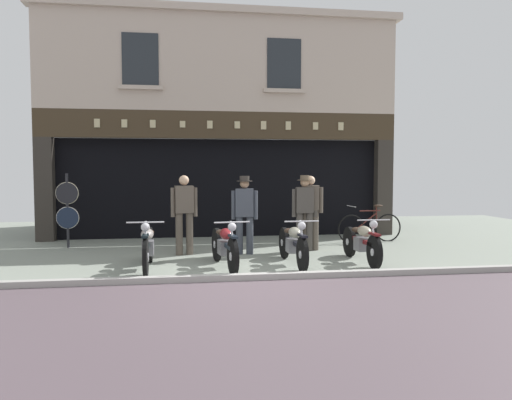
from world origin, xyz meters
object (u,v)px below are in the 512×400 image
motorcycle_center (293,243)px  assistant_far_right (305,209)px  motorcycle_left (148,245)px  motorcycle_center_left (224,245)px  salesman_left (184,211)px  advert_board_near (286,170)px  motorcycle_center_right (362,241)px  shopkeeper_center (245,211)px  salesman_right (310,209)px  advert_board_far (330,170)px  leaning_bicycle (370,227)px  tyre_sign_pole (67,206)px

motorcycle_center → assistant_far_right: bearing=-112.9°
motorcycle_left → motorcycle_center_left: 1.38m
motorcycle_center → salesman_left: bearing=-36.4°
motorcycle_left → advert_board_near: bearing=-129.7°
motorcycle_center_right → shopkeeper_center: (-2.12, 1.29, 0.50)m
motorcycle_center_right → assistant_far_right: bearing=-64.6°
salesman_left → salesman_right: salesman_left is taller
motorcycle_left → motorcycle_center: bearing=179.9°
shopkeeper_center → advert_board_near: (1.50, 2.87, 0.85)m
salesman_right → advert_board_far: (1.23, 2.56, 0.87)m
motorcycle_left → leaning_bicycle: bearing=-153.8°
leaning_bicycle → salesman_left: bearing=99.0°
salesman_left → shopkeeper_center: bearing=167.7°
tyre_sign_pole → salesman_right: bearing=-11.8°
motorcycle_center_right → salesman_left: salesman_left is taller
motorcycle_center → motorcycle_center_right: (1.36, 0.02, -0.00)m
motorcycle_center → assistant_far_right: size_ratio=1.22×
assistant_far_right → tyre_sign_pole: tyre_sign_pole is taller
shopkeeper_center → advert_board_near: 3.35m
motorcycle_center → salesman_right: size_ratio=1.23×
motorcycle_center_right → advert_board_far: 4.43m
motorcycle_left → leaning_bicycle: (5.23, 2.64, -0.06)m
salesman_right → tyre_sign_pole: tyre_sign_pole is taller
motorcycle_center_left → assistant_far_right: (1.92, 1.65, 0.50)m
motorcycle_center_right → advert_board_near: size_ratio=2.15×
advert_board_far → assistant_far_right: bearing=-117.6°
salesman_left → salesman_right: 2.79m
motorcycle_center_right → shopkeeper_center: 2.53m
shopkeeper_center → salesman_left: bearing=2.6°
motorcycle_left → tyre_sign_pole: tyre_sign_pole is taller
shopkeeper_center → salesman_right: (1.52, 0.31, -0.00)m
motorcycle_center_right → advert_board_near: bearing=-82.1°
motorcycle_center_right → tyre_sign_pole: tyre_sign_pole is taller
salesman_left → shopkeeper_center: 1.27m
advert_board_near → motorcycle_left: bearing=-129.2°
motorcycle_left → leaning_bicycle: size_ratio=1.21×
motorcycle_center → salesman_right: bearing=-116.6°
motorcycle_left → advert_board_near: advert_board_near is taller
advert_board_near → advert_board_far: size_ratio=0.91×
assistant_far_right → motorcycle_left: bearing=31.3°
assistant_far_right → motorcycle_center: bearing=74.2°
motorcycle_left → motorcycle_center_right: (4.05, 0.04, -0.02)m
motorcycle_center → salesman_left: (-2.02, 1.42, 0.51)m
motorcycle_center → advert_board_far: bearing=-116.8°
motorcycle_center_left → shopkeeper_center: size_ratio=1.23×
shopkeeper_center → tyre_sign_pole: bearing=-12.7°
motorcycle_center → advert_board_near: 4.45m
motorcycle_center → leaning_bicycle: (2.55, 2.62, -0.04)m
shopkeeper_center → tyre_sign_pole: size_ratio=0.97×
motorcycle_center_right → assistant_far_right: 1.79m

